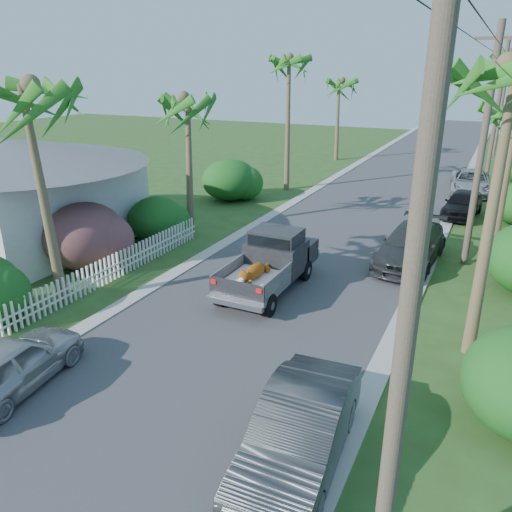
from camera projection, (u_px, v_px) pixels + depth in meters
The scene contains 23 objects.
ground at pixel (157, 408), 11.60m from camera, with size 120.00×120.00×0.00m, color #2F481B.
road at pixel (389, 189), 32.59m from camera, with size 8.00×100.00×0.02m, color #38383A.
curb_left at pixel (326, 182), 34.36m from camera, with size 0.60×100.00×0.06m, color #A5A39E.
curb_right at pixel (459, 196), 30.81m from camera, with size 0.60×100.00×0.06m, color #A5A39E.
pickup_truck at pixel (273, 260), 17.77m from camera, with size 1.98×5.12×2.06m.
parked_car_rn at pixel (299, 434), 9.70m from camera, with size 1.60×4.58×1.51m, color #2F3234.
parked_car_rm at pixel (411, 246), 19.92m from camera, with size 2.11×5.19×1.50m, color #2C3031.
parked_car_rf at pixel (462, 204), 26.32m from camera, with size 1.63×4.05×1.38m, color black.
parked_car_rd at pixel (471, 182), 31.19m from camera, with size 2.36×5.11×1.42m, color #A5A7AC.
parked_car_ln at pixel (11, 365), 12.08m from camera, with size 1.60×3.99×1.36m, color #A7AAAE.
palm_l_a at pixel (26, 86), 14.22m from camera, with size 4.40×4.40×8.20m.
palm_l_b at pixel (186, 98), 22.31m from camera, with size 4.40×4.40×7.40m.
palm_l_c at pixel (289, 59), 29.75m from camera, with size 4.40×4.40×9.20m.
palm_l_d at pixel (340, 81), 40.56m from camera, with size 4.40×4.40×7.70m.
shrub_l_b at pixel (85, 236), 19.39m from camera, with size 3.00×3.30×2.60m, color #A31755.
shrub_l_c at pixel (156, 218), 22.69m from camera, with size 2.40×2.64×2.00m, color #1D4F16.
shrub_l_d at pixel (230, 180), 29.59m from camera, with size 3.20×3.52×2.40m, color #1D4F16.
picket_fence at pixel (114, 267), 18.51m from camera, with size 0.10×11.00×1.00m, color white.
house_left at pixel (10, 196), 22.09m from camera, with size 9.00×8.00×4.60m.
utility_pole_a at pixel (408, 318), 5.99m from camera, with size 1.60×0.26×9.00m.
utility_pole_b at pixel (482, 149), 18.58m from camera, with size 1.60×0.26×9.00m.
utility_pole_c at pixel (496, 116), 31.18m from camera, with size 1.60×0.26×9.00m.
utility_pole_d at pixel (502, 102), 43.78m from camera, with size 1.60×0.26×9.00m.
Camera 1 is at (6.31, -7.60, 7.42)m, focal length 35.00 mm.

